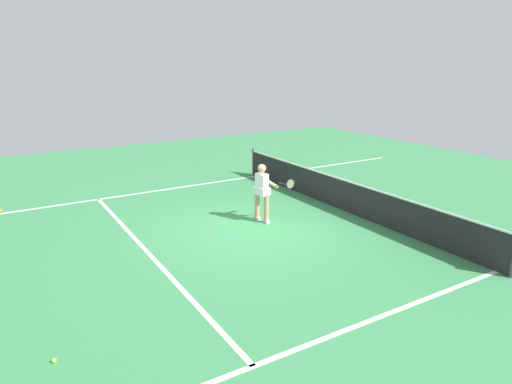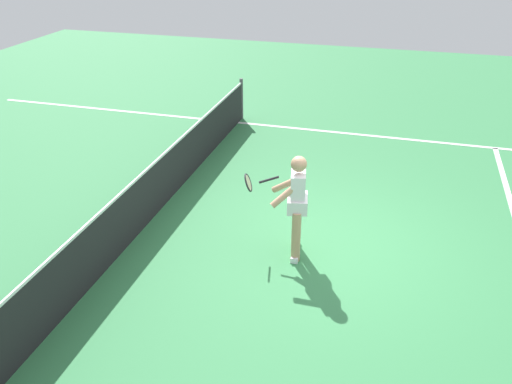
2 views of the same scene
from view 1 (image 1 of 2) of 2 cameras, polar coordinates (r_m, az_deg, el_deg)
name	(u,v)px [view 1 (image 1 of 2)]	position (r m, az deg, el deg)	size (l,w,h in m)	color
ground_plane	(253,229)	(11.56, -0.39, -4.64)	(27.10, 27.10, 0.00)	#38844C
service_line_marking	(147,251)	(10.52, -13.55, -7.25)	(9.30, 0.10, 0.01)	white
sideline_left_marking	(183,187)	(15.54, -9.19, 0.63)	(0.10, 18.84, 0.01)	white
sideline_right_marking	(393,312)	(8.29, 16.82, -14.18)	(0.10, 18.84, 0.01)	white
court_net	(343,194)	(13.10, 10.82, -0.30)	(9.98, 0.08, 0.98)	#4C4C51
tennis_player	(263,190)	(11.86, 0.86, 0.22)	(0.70, 1.04, 1.55)	tan
tennis_ball_near	(54,361)	(7.39, -24.02, -18.76)	(0.07, 0.07, 0.07)	#D1E533
tennis_ball_mid	(1,211)	(14.73, -29.37, -2.04)	(0.07, 0.07, 0.07)	#D1E533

